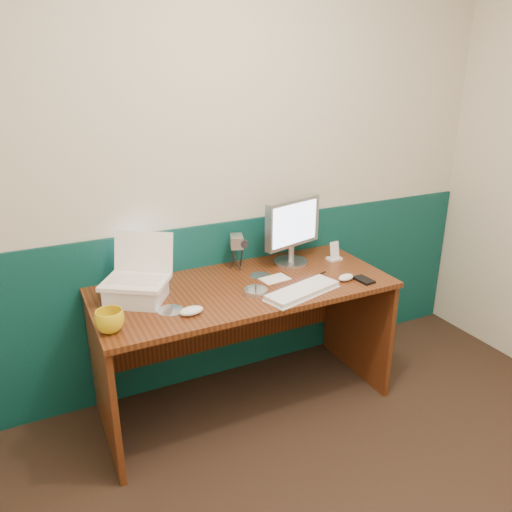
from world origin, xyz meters
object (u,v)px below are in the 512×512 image
desk (244,346)px  keyboard (302,292)px  laptop (133,260)px  monitor (292,232)px  mug (110,321)px  camcorder (237,252)px

desk → keyboard: bearing=-45.2°
laptop → monitor: 0.96m
laptop → monitor: size_ratio=0.79×
mug → camcorder: bearing=28.2°
camcorder → keyboard: bearing=-51.7°
keyboard → camcorder: bearing=93.6°
keyboard → monitor: bearing=52.6°
mug → camcorder: (0.81, 0.43, 0.05)m
laptop → camcorder: 0.66m
monitor → mug: 1.19m
desk → camcorder: 0.54m
keyboard → camcorder: camcorder is taller
mug → camcorder: 0.92m
desk → monitor: (0.39, 0.17, 0.57)m
laptop → mug: 0.35m
desk → laptop: 0.82m
desk → camcorder: camcorder is taller
desk → laptop: bearing=173.8°
camcorder → monitor: bearing=7.3°
monitor → keyboard: bearing=-127.4°
desk → keyboard: (0.23, -0.23, 0.39)m
desk → monitor: bearing=23.7°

